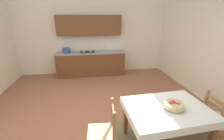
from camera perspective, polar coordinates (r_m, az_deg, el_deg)
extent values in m
cube|color=#935B42|center=(3.53, -4.68, -18.05)|extent=(6.18, 6.55, 0.10)
cube|color=silver|center=(5.84, -7.60, 18.57)|extent=(6.18, 0.12, 4.03)
cube|color=brown|center=(5.71, -8.03, 2.35)|extent=(2.50, 0.60, 0.86)
cube|color=gray|center=(5.59, -8.24, 6.73)|extent=(2.53, 0.63, 0.04)
cube|color=white|center=(5.83, -8.43, 10.21)|extent=(2.50, 0.01, 0.55)
cube|color=brown|center=(5.60, -8.76, 16.77)|extent=(2.30, 0.34, 0.70)
cube|color=black|center=(5.59, -7.79, -2.23)|extent=(2.46, 0.02, 0.09)
cylinder|color=silver|center=(5.63, -2.49, 7.16)|extent=(0.34, 0.34, 0.02)
cylinder|color=silver|center=(5.74, -2.66, 8.58)|extent=(0.02, 0.02, 0.22)
cube|color=black|center=(5.59, -9.54, 6.95)|extent=(0.52, 0.42, 0.01)
cylinder|color=silver|center=(5.50, -10.92, 6.77)|extent=(0.11, 0.11, 0.01)
cylinder|color=silver|center=(5.49, -8.19, 6.92)|extent=(0.11, 0.11, 0.01)
cylinder|color=silver|center=(5.69, -10.86, 7.21)|extent=(0.11, 0.11, 0.01)
cylinder|color=silver|center=(5.69, -8.23, 7.35)|extent=(0.11, 0.11, 0.01)
cylinder|color=#2D4C9E|center=(5.62, -17.28, 7.12)|extent=(0.28, 0.28, 0.15)
cylinder|color=#2D4C9E|center=(5.61, -17.37, 7.97)|extent=(0.29, 0.29, 0.02)
sphere|color=black|center=(5.60, -17.39, 8.22)|extent=(0.04, 0.04, 0.04)
cube|color=brown|center=(2.59, 20.56, -13.61)|extent=(1.29, 0.95, 0.02)
cube|color=brown|center=(2.90, 34.08, -21.26)|extent=(0.07, 0.07, 0.73)
cube|color=brown|center=(2.88, 5.34, -17.71)|extent=(0.07, 0.07, 0.73)
cube|color=brown|center=(3.34, 24.77, -13.85)|extent=(0.07, 0.07, 0.73)
cube|color=white|center=(2.58, 20.60, -13.37)|extent=(1.35, 1.01, 0.00)
cube|color=white|center=(2.32, 26.83, -20.49)|extent=(1.30, 0.07, 0.12)
cube|color=white|center=(2.96, 15.67, -9.73)|extent=(1.30, 0.07, 0.12)
cube|color=white|center=(2.37, 6.20, -17.19)|extent=(0.06, 0.95, 0.12)
cube|color=white|center=(2.99, 31.39, -11.81)|extent=(0.06, 0.95, 0.12)
cube|color=#D1BC89|center=(2.46, -4.15, -23.29)|extent=(0.45, 0.45, 0.04)
cube|color=#996B42|center=(2.76, -8.17, -24.21)|extent=(0.05, 0.05, 0.41)
cube|color=#996B42|center=(2.31, 0.81, -25.50)|extent=(0.05, 0.05, 0.93)
cube|color=#996B42|center=(2.58, 0.05, -19.85)|extent=(0.05, 0.05, 0.93)
cube|color=#996B42|center=(2.21, 0.42, -15.21)|extent=(0.05, 0.32, 0.07)
cube|color=#996B42|center=(2.27, 0.41, -17.40)|extent=(0.05, 0.32, 0.07)
cube|color=#D1BC89|center=(3.28, 36.16, -15.37)|extent=(0.43, 0.43, 0.04)
cube|color=#996B42|center=(3.61, 35.46, -16.26)|extent=(0.04, 0.04, 0.41)
cube|color=#996B42|center=(3.25, 31.74, -14.03)|extent=(0.04, 0.04, 0.93)
cube|color=#996B42|center=(3.04, 36.24, -17.31)|extent=(0.04, 0.04, 0.93)
cube|color=#996B42|center=(2.96, 35.29, -9.51)|extent=(0.03, 0.32, 0.07)
cube|color=#996B42|center=(3.01, 34.89, -11.29)|extent=(0.03, 0.32, 0.07)
cylinder|color=tan|center=(2.58, 22.67, -13.33)|extent=(0.17, 0.17, 0.02)
cylinder|color=tan|center=(2.56, 22.81, -12.44)|extent=(0.30, 0.30, 0.07)
sphere|color=red|center=(2.54, 21.74, -12.31)|extent=(0.09, 0.09, 0.09)
sphere|color=red|center=(2.57, 24.14, -12.33)|extent=(0.08, 0.08, 0.08)
sphere|color=red|center=(2.57, 22.51, -11.82)|extent=(0.10, 0.10, 0.10)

